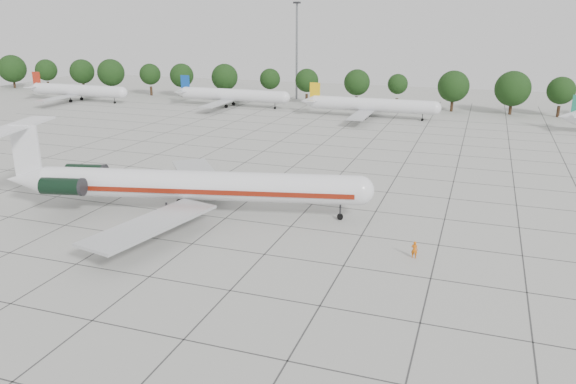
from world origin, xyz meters
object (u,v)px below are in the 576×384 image
Objects in this scene: ground_crew at (414,250)px; bg_airliner_b at (232,95)px; bg_airliner_a at (78,91)px; main_airliner at (178,184)px; floodlight_mast at (297,46)px; bg_airliner_c at (371,105)px.

ground_crew is 0.06× the size of bg_airliner_b.
bg_airliner_a is (-97.62, 72.38, 2.04)m from ground_crew.
main_airliner is 1.71× the size of floodlight_mast.
bg_airliner_c is (-18.88, 73.74, 2.04)m from ground_crew.
ground_crew is 0.06× the size of bg_airliner_a.
bg_airliner_a is 59.68m from floodlight_mast.
ground_crew is at bearing -20.55° from main_airliner.
ground_crew is at bearing -54.80° from bg_airliner_b.
bg_airliner_a is 1.11× the size of floodlight_mast.
bg_airliner_a is 1.00× the size of bg_airliner_b.
bg_airliner_a and bg_airliner_b have the same top height.
ground_crew is (27.78, -3.60, -2.77)m from main_airliner.
main_airliner is 94.41m from floodlight_mast.
floodlight_mast is (10.96, 18.06, 11.37)m from bg_airliner_b.
floodlight_mast is (-44.00, 95.99, 13.41)m from ground_crew.
bg_airliner_c is (8.90, 70.15, -0.73)m from main_airliner.
floodlight_mast is at bearing 138.47° from bg_airliner_c.
main_airliner is 98.03m from bg_airliner_a.
floodlight_mast is (-16.22, 92.39, 10.65)m from main_airliner.
ground_crew is 106.44m from floodlight_mast.
bg_airliner_c is 35.43m from floodlight_mast.
floodlight_mast is at bearing 58.74° from bg_airliner_b.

